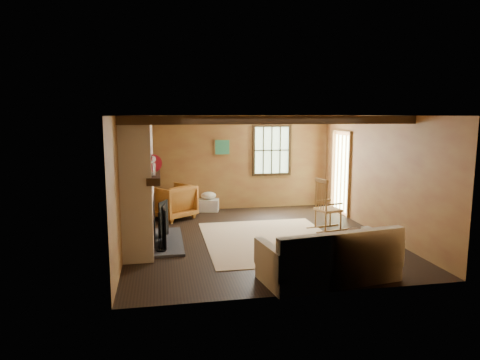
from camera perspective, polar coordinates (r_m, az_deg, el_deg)
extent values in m
plane|color=black|center=(8.56, 2.33, -7.69)|extent=(5.50, 5.50, 0.00)
cube|color=olive|center=(10.98, -0.85, 2.35)|extent=(5.00, 0.02, 2.40)
cube|color=olive|center=(5.70, 8.60, -3.72)|extent=(5.00, 0.02, 2.40)
cube|color=olive|center=(8.12, -15.09, -0.21)|extent=(0.02, 5.50, 2.40)
cube|color=olive|center=(9.19, 17.76, 0.69)|extent=(0.02, 5.50, 2.40)
cube|color=white|center=(8.21, 2.43, 8.59)|extent=(5.00, 5.50, 0.02)
cube|color=#321F10|center=(7.05, 4.64, 7.98)|extent=(5.00, 0.12, 0.14)
cube|color=#321F10|center=(9.38, 0.76, 8.19)|extent=(5.00, 0.12, 0.14)
cube|color=#321F10|center=(11.13, 4.27, 3.97)|extent=(1.02, 0.06, 1.32)
cube|color=#B8DBA7|center=(11.16, 4.23, 3.98)|extent=(0.90, 0.01, 1.20)
cube|color=#321F10|center=(11.14, 4.25, 3.97)|extent=(0.90, 0.03, 0.02)
cube|color=brown|center=(10.71, 13.27, 0.88)|extent=(0.06, 1.00, 2.06)
cube|color=#B8DBA7|center=(10.72, 13.41, 0.88)|extent=(0.01, 0.80, 1.85)
cube|color=brown|center=(10.86, -2.39, 4.40)|extent=(0.42, 0.03, 0.42)
cube|color=#226757|center=(10.85, -2.38, 4.39)|extent=(0.36, 0.01, 0.36)
cube|color=#A85D41|center=(8.10, -13.33, -0.16)|extent=(0.50, 2.20, 2.40)
cube|color=black|center=(8.24, -12.66, -5.30)|extent=(0.38, 1.00, 0.85)
cube|color=#35363A|center=(8.35, -9.58, -8.05)|extent=(0.55, 1.80, 0.05)
cube|color=#321F10|center=(8.07, -11.38, 0.95)|extent=(0.22, 2.30, 0.12)
cube|color=black|center=(7.81, -10.10, -6.37)|extent=(0.07, 0.35, 0.71)
cube|color=black|center=(8.16, -10.13, -5.71)|extent=(0.08, 0.35, 0.71)
cube|color=black|center=(8.51, -10.15, -5.11)|extent=(0.18, 0.32, 0.71)
cylinder|color=black|center=(7.73, -10.47, -9.18)|extent=(0.17, 0.17, 0.02)
cylinder|color=black|center=(7.60, -10.78, -6.86)|extent=(0.01, 0.01, 0.69)
cylinder|color=black|center=(7.63, -10.54, -6.79)|extent=(0.01, 0.01, 0.69)
cylinder|color=black|center=(7.66, -10.30, -6.72)|extent=(0.01, 0.01, 0.69)
cylinder|color=white|center=(7.19, -11.58, 1.37)|extent=(0.10, 0.10, 0.22)
sphere|color=white|center=(7.17, -11.62, 2.72)|extent=(0.12, 0.12, 0.12)
cylinder|color=#AE1322|center=(7.65, -11.54, 2.18)|extent=(0.32, 0.11, 0.32)
cube|color=black|center=(8.07, -11.47, 1.76)|extent=(0.20, 0.14, 0.11)
cylinder|color=#321F10|center=(8.57, -11.43, 2.14)|extent=(0.08, 0.08, 0.10)
cylinder|color=#321F10|center=(8.60, -11.42, 2.09)|extent=(0.07, 0.07, 0.08)
cube|color=#D1B18B|center=(8.42, 3.97, -7.97)|extent=(2.50, 3.00, 0.01)
cube|color=tan|center=(9.26, 11.69, -3.90)|extent=(0.52, 0.53, 0.05)
cube|color=brown|center=(9.04, 10.83, -0.10)|extent=(0.14, 0.43, 0.08)
cylinder|color=brown|center=(9.26, 13.28, -5.26)|extent=(0.03, 0.03, 0.41)
cylinder|color=brown|center=(9.56, 11.94, -4.78)|extent=(0.03, 0.03, 0.41)
cylinder|color=brown|center=(9.05, 11.34, -5.53)|extent=(0.03, 0.03, 0.41)
cylinder|color=brown|center=(9.35, 10.04, -5.03)|extent=(0.03, 0.03, 0.41)
cylinder|color=brown|center=(8.93, 11.44, -2.19)|extent=(0.03, 0.03, 0.71)
cylinder|color=brown|center=(9.24, 10.13, -1.79)|extent=(0.03, 0.03, 0.71)
cylinder|color=brown|center=(9.01, 11.10, -2.20)|extent=(0.02, 0.02, 0.58)
cylinder|color=brown|center=(9.09, 10.77, -2.10)|extent=(0.02, 0.02, 0.58)
cylinder|color=brown|center=(9.17, 10.44, -2.00)|extent=(0.02, 0.02, 0.58)
cube|color=brown|center=(9.06, 12.46, -3.16)|extent=(0.39, 0.12, 0.03)
cube|color=brown|center=(9.39, 11.00, -2.70)|extent=(0.39, 0.12, 0.03)
cube|color=brown|center=(9.20, 12.28, -6.62)|extent=(0.79, 0.21, 0.03)
cube|color=brown|center=(9.50, 10.96, -6.09)|extent=(0.79, 0.21, 0.03)
cube|color=beige|center=(6.58, 11.63, -11.00)|extent=(2.08, 1.17, 0.43)
cube|color=beige|center=(6.18, 13.52, -9.21)|extent=(1.97, 0.44, 0.54)
cube|color=beige|center=(6.11, 4.01, -10.45)|extent=(0.27, 0.90, 0.39)
cube|color=beige|center=(7.03, 18.31, -8.30)|extent=(0.27, 0.90, 0.39)
ellipsoid|color=beige|center=(6.82, 14.87, -7.56)|extent=(0.37, 0.18, 0.35)
cylinder|color=#502F22|center=(10.74, -11.62, -4.15)|extent=(0.40, 0.12, 0.12)
cylinder|color=#502F22|center=(10.74, -10.93, -4.13)|extent=(0.40, 0.12, 0.12)
cylinder|color=#502F22|center=(10.73, -10.24, -4.11)|extent=(0.40, 0.12, 0.12)
cylinder|color=#502F22|center=(10.71, -11.64, -3.52)|extent=(0.40, 0.12, 0.12)
cylinder|color=#502F22|center=(10.71, -10.95, -3.50)|extent=(0.40, 0.12, 0.12)
cylinder|color=#502F22|center=(10.71, -10.25, -3.48)|extent=(0.40, 0.12, 0.12)
cube|color=silver|center=(10.85, -4.21, -3.36)|extent=(0.57, 0.48, 0.30)
ellipsoid|color=beige|center=(10.80, -4.23, -2.09)|extent=(0.40, 0.33, 0.19)
imported|color=#BF6026|center=(10.14, -8.97, -2.86)|extent=(1.21, 1.22, 0.80)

